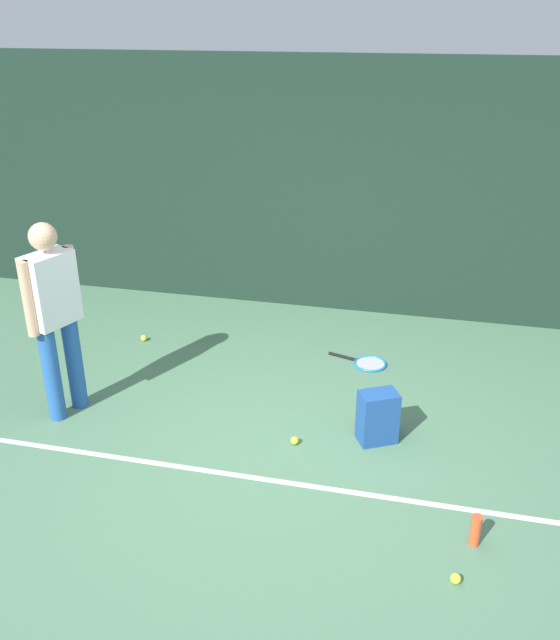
{
  "coord_description": "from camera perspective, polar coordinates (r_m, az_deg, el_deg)",
  "views": [
    {
      "loc": [
        1.06,
        -4.18,
        3.18
      ],
      "look_at": [
        0.0,
        0.4,
        1.0
      ],
      "focal_mm": 37.57,
      "sensor_mm": 36.0,
      "label": 1
    }
  ],
  "objects": [
    {
      "name": "ground_plane",
      "position": [
        5.36,
        -0.99,
        -11.53
      ],
      "size": [
        12.0,
        12.0,
        0.0
      ],
      "primitive_type": "plane",
      "color": "#4C7556"
    },
    {
      "name": "back_fence",
      "position": [
        7.47,
        4.6,
        11.0
      ],
      "size": [
        10.0,
        0.1,
        2.79
      ],
      "primitive_type": "cube",
      "color": "#192D23",
      "rests_on": "ground"
    },
    {
      "name": "court_line",
      "position": [
        5.14,
        -1.77,
        -13.34
      ],
      "size": [
        9.0,
        0.05,
        0.0
      ],
      "primitive_type": "cube",
      "color": "white",
      "rests_on": "ground"
    },
    {
      "name": "tennis_player",
      "position": [
        5.74,
        -18.68,
        0.82
      ],
      "size": [
        0.34,
        0.5,
        1.7
      ],
      "rotation": [
        0.0,
        0.0,
        -1.92
      ],
      "color": "#2659A5",
      "rests_on": "ground"
    },
    {
      "name": "tennis_racket",
      "position": [
        6.68,
        7.45,
        -3.65
      ],
      "size": [
        0.64,
        0.4,
        0.03
      ],
      "rotation": [
        0.0,
        0.0,
        5.99
      ],
      "color": "black",
      "rests_on": "ground"
    },
    {
      "name": "backpack",
      "position": [
        5.49,
        8.25,
        -8.17
      ],
      "size": [
        0.36,
        0.37,
        0.44
      ],
      "rotation": [
        0.0,
        0.0,
        3.62
      ],
      "color": "#1E478C",
      "rests_on": "ground"
    },
    {
      "name": "tennis_ball_near_player",
      "position": [
        4.5,
        14.74,
        -20.52
      ],
      "size": [
        0.07,
        0.07,
        0.07
      ],
      "primitive_type": "sphere",
      "color": "#CCE033",
      "rests_on": "ground"
    },
    {
      "name": "tennis_ball_by_fence",
      "position": [
        5.47,
        1.26,
        -10.23
      ],
      "size": [
        0.07,
        0.07,
        0.07
      ],
      "primitive_type": "sphere",
      "color": "#CCE033",
      "rests_on": "ground"
    },
    {
      "name": "tennis_ball_mid_court",
      "position": [
        7.21,
        -11.52,
        -1.52
      ],
      "size": [
        0.07,
        0.07,
        0.07
      ],
      "primitive_type": "sphere",
      "color": "#CCE033",
      "rests_on": "ground"
    },
    {
      "name": "water_bottle",
      "position": [
        4.72,
        16.31,
        -16.81
      ],
      "size": [
        0.07,
        0.07,
        0.23
      ],
      "primitive_type": "cylinder",
      "color": "#D84C26",
      "rests_on": "ground"
    }
  ]
}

